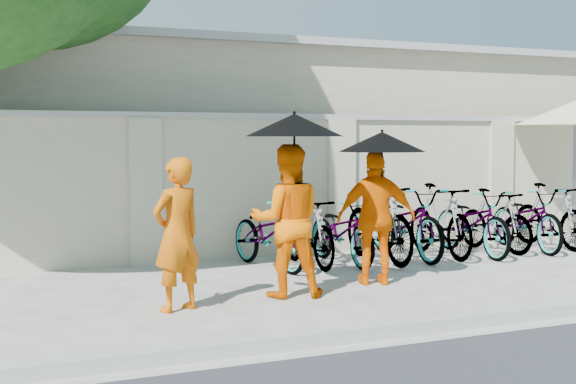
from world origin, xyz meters
name	(u,v)px	position (x,y,z in m)	size (l,w,h in m)	color
ground	(309,300)	(0.00, 0.00, 0.00)	(80.00, 80.00, 0.00)	silver
kerb	(394,330)	(0.00, -1.70, 0.06)	(40.00, 0.16, 0.12)	#9F9F9D
compound_wall	(276,187)	(1.00, 3.20, 1.00)	(20.00, 0.30, 2.00)	beige
building_behind	(245,144)	(2.00, 7.00, 1.60)	(14.00, 6.00, 3.20)	beige
monk_left	(177,234)	(-1.43, 0.09, 0.77)	(0.56, 0.37, 1.55)	#CE5A06
monk_center	(287,221)	(-0.13, 0.29, 0.83)	(0.81, 0.63, 1.67)	#F46600
parasol_center	(294,125)	(-0.08, 0.21, 1.87)	(1.07, 1.07, 1.05)	black
monk_right	(376,218)	(1.13, 0.52, 0.79)	(0.93, 0.39, 1.59)	#FA6700
parasol_right	(382,142)	(1.15, 0.44, 1.69)	(1.01, 1.01, 0.90)	black
patio_umbrella	(576,114)	(5.98, 2.39, 2.10)	(2.19, 2.19, 2.33)	#9F9F9D
bike_0	(269,233)	(0.42, 2.10, 0.47)	(0.62, 1.78, 0.94)	gray
bike_1	(308,231)	(0.95, 2.01, 0.48)	(0.45, 1.58, 0.95)	gray
bike_2	(342,231)	(1.49, 2.03, 0.45)	(0.60, 1.71, 0.90)	gray
bike_3	(378,222)	(2.02, 1.96, 0.56)	(0.53, 1.86, 1.12)	gray
bike_4	(407,223)	(2.55, 2.07, 0.52)	(0.69, 1.97, 1.03)	gray
bike_5	(440,220)	(3.08, 2.01, 0.53)	(0.50, 1.76, 1.06)	gray
bike_6	(473,222)	(3.61, 1.95, 0.49)	(0.65, 1.86, 0.98)	gray
bike_7	(495,220)	(4.14, 2.09, 0.48)	(0.45, 1.58, 0.95)	gray
bike_8	(527,219)	(4.68, 2.00, 0.48)	(0.64, 1.84, 0.97)	gray
bike_9	(551,216)	(5.21, 2.07, 0.51)	(0.47, 1.68, 1.01)	gray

